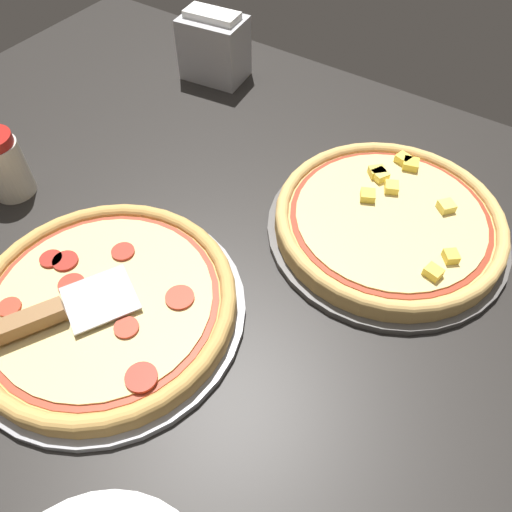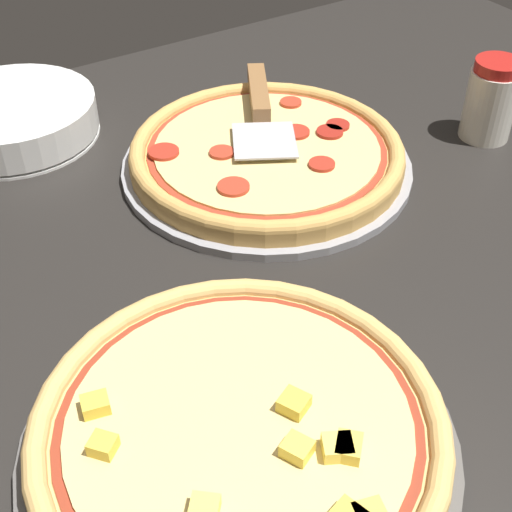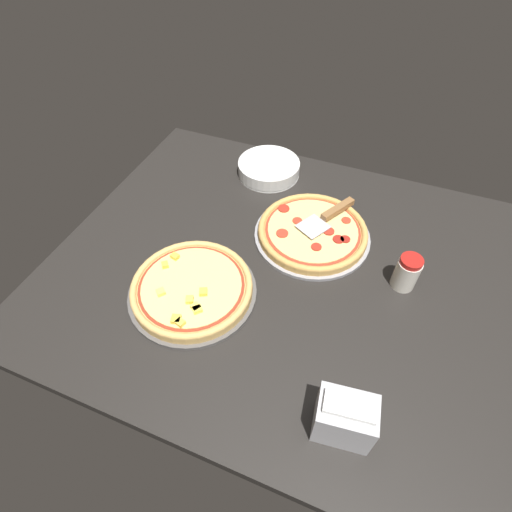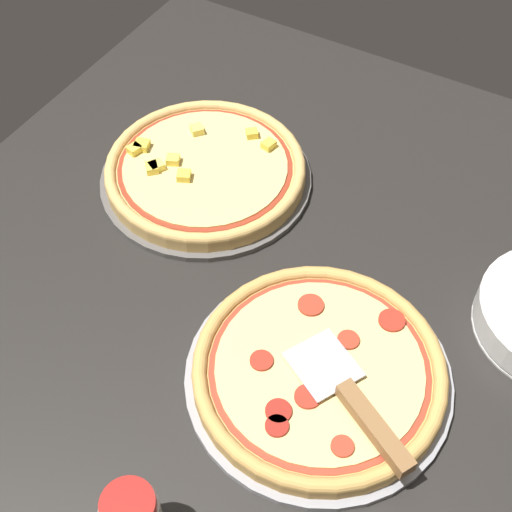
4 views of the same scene
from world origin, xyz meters
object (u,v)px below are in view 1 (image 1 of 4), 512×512
Objects in this scene: parmesan_shaker at (4,165)px; pizza_back at (389,219)px; serving_spatula at (28,323)px; napkin_holder at (214,47)px; pizza_front at (104,302)px.

pizza_back is at bearing 24.79° from parmesan_shaker.
serving_spatula is at bearing -124.53° from pizza_back.
napkin_holder is at bearing 106.42° from serving_spatula.
pizza_front is 39.76cm from pizza_back.
parmesan_shaker is (-23.94, 16.06, 0.51)cm from serving_spatula.
napkin_holder reaches higher than pizza_back.
parmesan_shaker is 43.82cm from napkin_holder.
pizza_back is 1.56× the size of serving_spatula.
pizza_back is (23.46, 32.10, 0.23)cm from pizza_front.
pizza_back is 48.28cm from serving_spatula.
parmesan_shaker is at bearing 163.16° from pizza_front.
napkin_holder is (-17.50, 59.39, 1.41)cm from serving_spatula.
napkin_holder is (6.44, 43.33, 0.90)cm from parmesan_shaker.
pizza_front is at bearing -16.84° from parmesan_shaker.
napkin_holder is at bearing 156.34° from pizza_back.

